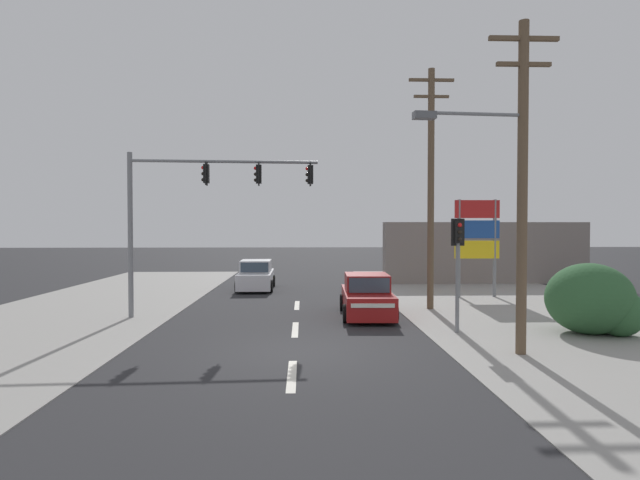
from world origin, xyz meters
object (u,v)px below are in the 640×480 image
(utility_pole_foreground_right, at_px, (517,175))
(sedan_receding_far, at_px, (367,297))
(shopping_plaza_sign, at_px, (477,234))
(utility_pole_midground_right, at_px, (431,184))
(pedestal_signal_right_kerb, at_px, (458,256))
(sedan_oncoming_mid, at_px, (256,276))
(traffic_signal_mast, at_px, (197,198))

(utility_pole_foreground_right, bearing_deg, sedan_receding_far, 118.30)
(shopping_plaza_sign, distance_m, sedan_receding_far, 7.88)
(utility_pole_foreground_right, height_order, utility_pole_midground_right, utility_pole_midground_right)
(pedestal_signal_right_kerb, distance_m, sedan_oncoming_mid, 13.51)
(utility_pole_foreground_right, height_order, traffic_signal_mast, utility_pole_foreground_right)
(shopping_plaza_sign, bearing_deg, utility_pole_foreground_right, -104.42)
(shopping_plaza_sign, bearing_deg, pedestal_signal_right_kerb, -113.21)
(utility_pole_midground_right, xyz_separation_m, traffic_signal_mast, (-8.98, -1.41, -0.68))
(shopping_plaza_sign, bearing_deg, sedan_oncoming_mid, 162.71)
(traffic_signal_mast, relative_size, sedan_oncoming_mid, 1.62)
(utility_pole_foreground_right, distance_m, utility_pole_midground_right, 7.20)
(utility_pole_foreground_right, relative_size, utility_pole_midground_right, 0.89)
(utility_pole_midground_right, bearing_deg, utility_pole_foreground_right, -87.15)
(sedan_receding_far, bearing_deg, utility_pole_midground_right, 27.42)
(traffic_signal_mast, distance_m, shopping_plaza_sign, 13.04)
(utility_pole_foreground_right, relative_size, traffic_signal_mast, 1.24)
(utility_pole_midground_right, height_order, pedestal_signal_right_kerb, utility_pole_midground_right)
(utility_pole_foreground_right, height_order, sedan_oncoming_mid, utility_pole_foreground_right)
(utility_pole_midground_right, relative_size, sedan_oncoming_mid, 2.25)
(pedestal_signal_right_kerb, distance_m, sedan_receding_far, 4.31)
(sedan_oncoming_mid, bearing_deg, utility_pole_foreground_right, -60.19)
(pedestal_signal_right_kerb, bearing_deg, utility_pole_foreground_right, -75.22)
(traffic_signal_mast, distance_m, pedestal_signal_right_kerb, 9.40)
(pedestal_signal_right_kerb, relative_size, shopping_plaza_sign, 0.77)
(traffic_signal_mast, relative_size, sedan_receding_far, 1.60)
(shopping_plaza_sign, distance_m, sedan_oncoming_mid, 11.40)
(sedan_oncoming_mid, relative_size, sedan_receding_far, 0.99)
(traffic_signal_mast, distance_m, sedan_receding_far, 7.22)
(shopping_plaza_sign, height_order, sedan_receding_far, shopping_plaza_sign)
(traffic_signal_mast, bearing_deg, shopping_plaza_sign, 21.68)
(pedestal_signal_right_kerb, bearing_deg, utility_pole_midground_right, 85.82)
(sedan_receding_far, bearing_deg, pedestal_signal_right_kerb, -52.51)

